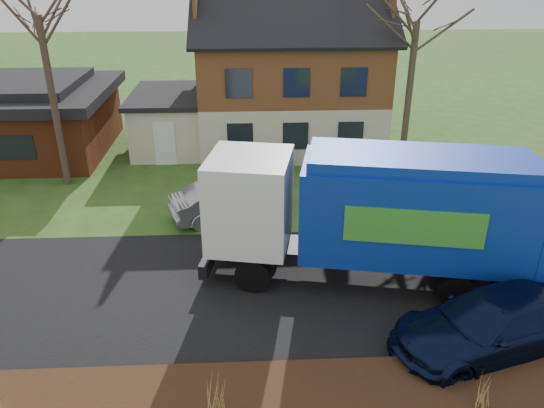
{
  "coord_description": "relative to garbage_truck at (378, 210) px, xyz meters",
  "views": [
    {
      "loc": [
        -0.29,
        -13.53,
        9.24
      ],
      "look_at": [
        0.51,
        2.5,
        1.65
      ],
      "focal_mm": 35.0,
      "sensor_mm": 36.0,
      "label": 1
    }
  ],
  "objects": [
    {
      "name": "garbage_truck",
      "position": [
        0.0,
        0.0,
        0.0
      ],
      "size": [
        10.13,
        4.45,
        4.21
      ],
      "rotation": [
        0.0,
        0.0,
        -0.19
      ],
      "color": "black",
      "rests_on": "ground"
    },
    {
      "name": "main_house",
      "position": [
        -2.05,
        13.61,
        1.6
      ],
      "size": [
        12.95,
        8.95,
        9.26
      ],
      "color": "beige",
      "rests_on": "ground"
    },
    {
      "name": "silver_sedan",
      "position": [
        -4.61,
        4.62,
        -1.71
      ],
      "size": [
        4.59,
        2.95,
        1.43
      ],
      "primitive_type": "imported",
      "rotation": [
        0.0,
        0.0,
        1.93
      ],
      "color": "#9C9EA3",
      "rests_on": "ground"
    },
    {
      "name": "navy_wagon",
      "position": [
        2.29,
        -3.33,
        -1.64
      ],
      "size": [
        5.81,
        3.63,
        1.57
      ],
      "primitive_type": "imported",
      "rotation": [
        0.0,
        0.0,
        -1.29
      ],
      "color": "black",
      "rests_on": "ground"
    },
    {
      "name": "road",
      "position": [
        -3.54,
        -0.3,
        -2.41
      ],
      "size": [
        80.0,
        7.0,
        0.02
      ],
      "primitive_type": "cube",
      "color": "black",
      "rests_on": "ground"
    },
    {
      "name": "ground",
      "position": [
        -3.54,
        -0.3,
        -2.42
      ],
      "size": [
        120.0,
        120.0,
        0.0
      ],
      "primitive_type": "plane",
      "color": "#2E4F1A",
      "rests_on": "ground"
    },
    {
      "name": "grass_clump_east",
      "position": [
        1.18,
        -5.5,
        -1.72
      ],
      "size": [
        0.32,
        0.27,
        0.81
      ],
      "color": "#A97C4A",
      "rests_on": "mulch_verge"
    },
    {
      "name": "ranch_house",
      "position": [
        -15.54,
        12.7,
        -0.61
      ],
      "size": [
        9.8,
        8.2,
        3.7
      ],
      "color": "brown",
      "rests_on": "ground"
    },
    {
      "name": "grass_clump_mid",
      "position": [
        -4.55,
        -5.43,
        -1.63
      ],
      "size": [
        0.36,
        0.29,
        0.99
      ],
      "color": "#A8854A",
      "rests_on": "mulch_verge"
    }
  ]
}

